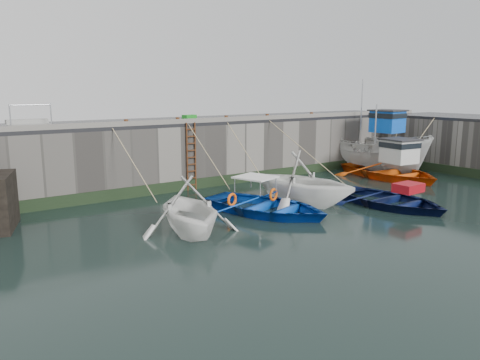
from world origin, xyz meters
TOP-DOWN VIEW (x-y plane):
  - ground at (0.00, 0.00)m, footprint 120.00×120.00m
  - quay_back at (0.00, 12.50)m, footprint 30.00×5.00m
  - road_back at (0.00, 12.50)m, footprint 30.00×5.00m
  - kerb_back at (0.00, 10.15)m, footprint 30.00×0.30m
  - algae_back at (0.00, 9.96)m, footprint 30.00×0.08m
  - ladder at (-2.00, 9.91)m, footprint 0.51×0.08m
  - boat_near_white at (-5.34, 4.17)m, footprint 4.48×4.89m
  - boat_near_white_rope at (-5.34, 8.33)m, footprint 0.04×4.23m
  - boat_near_blue at (-1.76, 4.54)m, footprint 5.17×6.12m
  - boat_near_blue_rope at (-1.76, 8.52)m, footprint 0.04×3.94m
  - boat_near_blacktrim at (0.44, 4.91)m, footprint 5.26×5.71m
  - boat_near_blacktrim_rope at (0.44, 8.71)m, footprint 0.04×3.67m
  - boat_near_navy at (3.11, 2.49)m, footprint 3.67×5.05m
  - boat_near_navy_rope at (3.11, 7.49)m, footprint 0.04×5.65m
  - boat_far_white at (9.50, 8.32)m, footprint 3.12×7.05m
  - boat_far_orange at (8.29, 6.42)m, footprint 4.94×6.48m
  - fish_crate at (-1.23, 11.43)m, footprint 0.72×0.50m
  - railing at (-8.75, 11.25)m, footprint 1.60×1.05m
  - bollard_a at (-5.00, 10.25)m, footprint 0.18×0.18m
  - bollard_b at (-2.50, 10.25)m, footprint 0.18×0.18m
  - bollard_c at (0.20, 10.25)m, footprint 0.18×0.18m
  - bollard_d at (2.80, 10.25)m, footprint 0.18×0.18m
  - bollard_e at (6.00, 10.25)m, footprint 0.18×0.18m

SIDE VIEW (x-z plane):
  - ground at x=0.00m, z-range 0.00..0.00m
  - boat_near_white at x=-5.34m, z-range -1.09..1.09m
  - boat_near_white_rope at x=-5.34m, z-range -1.55..1.55m
  - boat_near_blue at x=-1.76m, z-range -0.54..0.54m
  - boat_near_blue_rope at x=-1.76m, z-range -1.55..1.55m
  - boat_near_blacktrim at x=0.44m, z-range -1.26..1.26m
  - boat_near_blacktrim_rope at x=0.44m, z-range -1.55..1.55m
  - boat_near_navy at x=3.11m, z-range -0.51..0.51m
  - boat_near_navy_rope at x=3.11m, z-range -1.55..1.55m
  - algae_back at x=0.00m, z-range 0.00..0.50m
  - boat_far_orange at x=8.29m, z-range -1.72..2.53m
  - boat_far_white at x=9.50m, z-range -1.71..3.94m
  - quay_back at x=0.00m, z-range 0.00..3.00m
  - ladder at x=-2.00m, z-range -0.01..3.19m
  - road_back at x=0.00m, z-range 3.00..3.16m
  - kerb_back at x=0.00m, z-range 3.16..3.36m
  - bollard_a at x=-5.00m, z-range 3.16..3.44m
  - bollard_b at x=-2.50m, z-range 3.16..3.44m
  - bollard_c at x=0.20m, z-range 3.16..3.44m
  - bollard_d at x=2.80m, z-range 3.16..3.44m
  - bollard_e at x=6.00m, z-range 3.16..3.44m
  - fish_crate at x=-1.23m, z-range 3.16..3.47m
  - railing at x=-8.75m, z-range 2.86..3.86m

